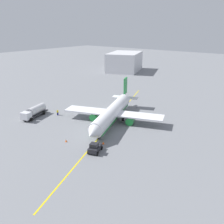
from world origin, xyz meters
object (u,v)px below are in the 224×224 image
object	(u,v)px
safety_cone_wingtip	(103,143)
refueling_worker	(58,112)
airplane	(113,113)
pushback_tug	(95,148)
fuel_tanker	(34,111)
safety_cone_nose	(66,141)

from	to	relation	value
safety_cone_wingtip	refueling_worker	bearing A→B (deg)	-104.75
airplane	pushback_tug	xyz separation A→B (m)	(15.91, 7.67, -1.65)
fuel_tanker	safety_cone_wingtip	world-z (taller)	fuel_tanker
pushback_tug	safety_cone_wingtip	xyz separation A→B (m)	(-3.87, -0.95, -0.71)
fuel_tanker	airplane	bearing A→B (deg)	118.92
airplane	safety_cone_nose	bearing A→B (deg)	-2.55
pushback_tug	safety_cone_wingtip	size ratio (longest dim) A/B	6.92
pushback_tug	refueling_worker	bearing A→B (deg)	-112.57
safety_cone_wingtip	airplane	bearing A→B (deg)	-150.83
airplane	fuel_tanker	distance (m)	23.09
refueling_worker	safety_cone_wingtip	xyz separation A→B (m)	(6.01, 22.81, -0.53)
pushback_tug	refueling_worker	distance (m)	25.73
airplane	safety_cone_wingtip	world-z (taller)	airplane
fuel_tanker	safety_cone_nose	size ratio (longest dim) A/B	17.63
airplane	refueling_worker	xyz separation A→B (m)	(6.03, -16.09, -1.83)
safety_cone_nose	fuel_tanker	bearing A→B (deg)	-105.23
airplane	pushback_tug	distance (m)	17.73
airplane	pushback_tug	world-z (taller)	airplane
fuel_tanker	safety_cone_nose	xyz separation A→B (m)	(5.30, 19.46, -1.43)
refueling_worker	pushback_tug	bearing A→B (deg)	67.43
airplane	pushback_tug	size ratio (longest dim) A/B	7.98
safety_cone_nose	safety_cone_wingtip	bearing A→B (deg)	120.64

